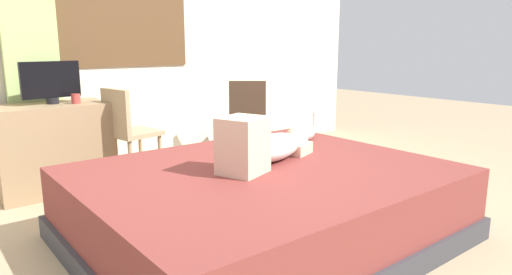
# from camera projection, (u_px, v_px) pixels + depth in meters

# --- Properties ---
(ground_plane) EXTENTS (16.00, 16.00, 0.00)m
(ground_plane) POSITION_uv_depth(u_px,v_px,m) (278.00, 248.00, 2.73)
(ground_plane) COLOR tan
(back_wall_with_window) EXTENTS (6.40, 0.14, 2.90)m
(back_wall_with_window) POSITION_uv_depth(u_px,v_px,m) (113.00, 20.00, 4.31)
(back_wall_with_window) COLOR beige
(back_wall_with_window) RESTS_ON ground
(bed) EXTENTS (2.25, 1.84, 0.47)m
(bed) POSITION_uv_depth(u_px,v_px,m) (263.00, 204.00, 2.84)
(bed) COLOR #38383D
(bed) RESTS_ON ground
(person_lying) EXTENTS (0.92, 0.53, 0.34)m
(person_lying) POSITION_uv_depth(u_px,v_px,m) (267.00, 146.00, 2.90)
(person_lying) COLOR silver
(person_lying) RESTS_ON bed
(cat) EXTENTS (0.34, 0.19, 0.21)m
(cat) POSITION_uv_depth(u_px,v_px,m) (305.00, 132.00, 3.58)
(cat) COLOR silver
(cat) RESTS_ON bed
(desk) EXTENTS (0.90, 0.56, 0.74)m
(desk) POSITION_uv_depth(u_px,v_px,m) (53.00, 148.00, 3.77)
(desk) COLOR #997A56
(desk) RESTS_ON ground
(tv_monitor) EXTENTS (0.48, 0.10, 0.35)m
(tv_monitor) POSITION_uv_depth(u_px,v_px,m) (51.00, 82.00, 3.68)
(tv_monitor) COLOR black
(tv_monitor) RESTS_ON desk
(cup) EXTENTS (0.07, 0.07, 0.08)m
(cup) POSITION_uv_depth(u_px,v_px,m) (76.00, 99.00, 3.73)
(cup) COLOR #B23D38
(cup) RESTS_ON desk
(chair_by_desk) EXTENTS (0.44, 0.44, 0.86)m
(chair_by_desk) POSITION_uv_depth(u_px,v_px,m) (127.00, 129.00, 3.86)
(chair_by_desk) COLOR tan
(chair_by_desk) RESTS_ON ground
(chair_spare) EXTENTS (0.53, 0.53, 0.86)m
(chair_spare) POSITION_uv_depth(u_px,v_px,m) (248.00, 113.00, 4.73)
(chair_spare) COLOR #4C3828
(chair_spare) RESTS_ON ground
(curtain_left) EXTENTS (0.44, 0.06, 2.43)m
(curtain_left) POSITION_uv_depth(u_px,v_px,m) (31.00, 46.00, 3.80)
(curtain_left) COLOR #ADCC75
(curtain_left) RESTS_ON ground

